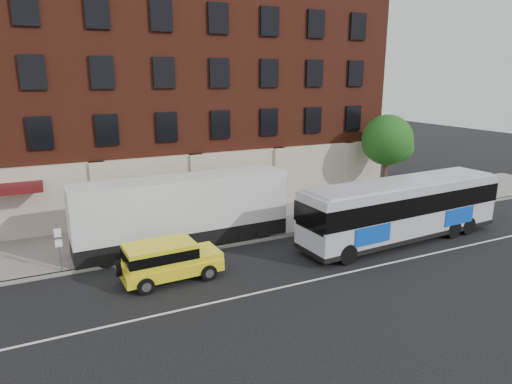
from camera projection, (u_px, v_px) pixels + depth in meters
name	position (u px, v px, depth m)	size (l,w,h in m)	color
ground	(285.00, 293.00, 19.04)	(120.00, 120.00, 0.00)	black
sidewalk	(213.00, 228.00, 26.89)	(60.00, 6.00, 0.15)	gray
kerb	(232.00, 245.00, 24.27)	(60.00, 0.25, 0.15)	gray
lane_line	(280.00, 288.00, 19.48)	(60.00, 0.12, 0.01)	silver
building	(172.00, 96.00, 31.93)	(30.00, 12.10, 15.00)	#592215
sign_pole	(59.00, 245.00, 20.51)	(0.30, 0.20, 2.50)	slate
street_tree	(388.00, 142.00, 31.86)	(3.60, 3.60, 6.20)	#362A1B
city_bus	(402.00, 208.00, 24.71)	(12.71, 3.40, 3.45)	#B2B3BC
yellow_suv	(166.00, 259.00, 19.98)	(4.74, 2.23, 1.79)	yellow
shipping_container	(184.00, 212.00, 23.92)	(11.49, 2.73, 3.81)	black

